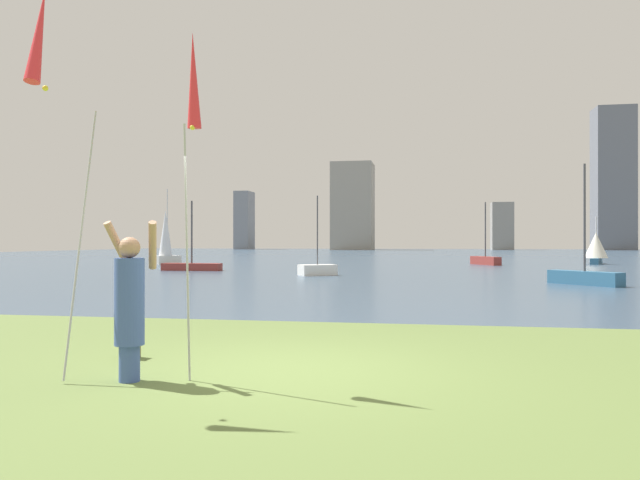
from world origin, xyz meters
The scene contains 15 objects.
ground centered at (0.00, 50.95, -0.06)m, with size 120.00×138.00×0.12m.
person centered at (-1.62, -0.92, 0.88)m, with size 0.66×0.49×1.80m.
kite_flag_left centered at (-2.26, -1.56, 3.55)m, with size 0.16×1.29×4.19m.
kite_flag_right centered at (-0.97, -0.67, 3.29)m, with size 0.16×0.39×3.94m.
bag centered at (-2.25, 0.33, 0.14)m, with size 0.18×0.20×0.28m.
sailboat_0 centered at (7.24, 15.87, 0.31)m, with size 2.25×2.51×4.35m.
sailboat_1 centered at (-16.01, 32.07, 1.71)m, with size 1.63×1.96×5.17m.
sailboat_3 centered at (-3.29, 20.20, 0.27)m, with size 1.87×1.64×3.66m.
sailboat_4 centered at (5.53, 34.70, 0.34)m, with size 1.82×2.98×4.19m.
sailboat_5 centered at (13.14, 37.17, 1.15)m, with size 1.97×3.08×3.29m.
sailboat_7 centered at (-10.77, 23.68, 0.25)m, with size 3.20×0.80×3.74m.
skyline_tower_0 centered at (-34.60, 110.88, 5.81)m, with size 3.04×4.96×11.61m.
skyline_tower_1 centered at (-12.04, 106.84, 8.15)m, with size 7.64×7.72×16.30m.
skyline_tower_2 centered at (15.58, 110.79, 4.42)m, with size 3.90×4.39×8.84m.
skyline_tower_3 centered at (35.11, 110.77, 12.95)m, with size 6.64×5.64×25.90m.
Camera 1 is at (1.65, -7.23, 1.56)m, focal length 34.14 mm.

